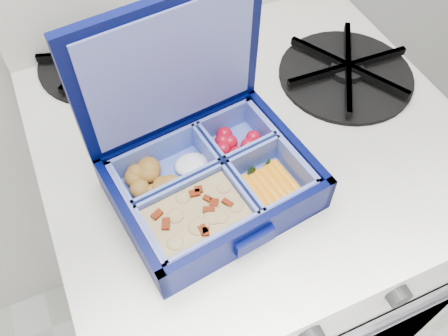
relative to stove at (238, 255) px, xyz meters
name	(u,v)px	position (x,y,z in m)	size (l,w,h in m)	color
stove	(238,255)	(0.00, 0.00, 0.00)	(0.56, 0.56, 0.85)	beige
bento_box	(212,183)	(-0.09, -0.10, 0.45)	(0.22, 0.17, 0.05)	#000539
burner_grate	(347,69)	(0.17, 0.02, 0.44)	(0.20, 0.20, 0.03)	black
burner_grate_rear	(96,59)	(-0.16, 0.19, 0.43)	(0.18, 0.18, 0.02)	black
fork	(199,122)	(-0.06, 0.02, 0.43)	(0.02, 0.17, 0.01)	#A19FB3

